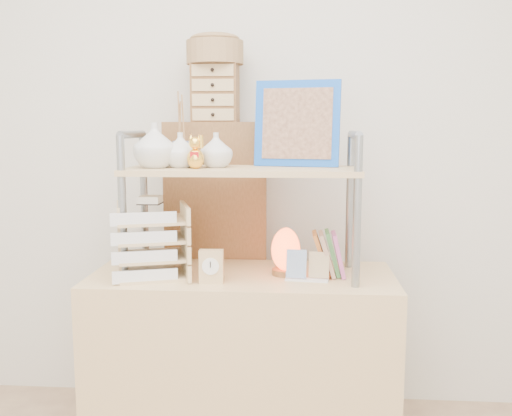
{
  "coord_description": "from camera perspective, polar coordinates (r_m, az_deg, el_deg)",
  "views": [
    {
      "loc": [
        0.22,
        -0.99,
        1.33
      ],
      "look_at": [
        0.05,
        1.2,
        1.02
      ],
      "focal_mm": 40.0,
      "sensor_mm": 36.0,
      "label": 1
    }
  ],
  "objects": [
    {
      "name": "drawer_chest",
      "position": [
        2.57,
        -4.09,
        11.36
      ],
      "size": [
        0.2,
        0.16,
        0.25
      ],
      "color": "brown",
      "rests_on": "cabinet"
    },
    {
      "name": "cabinet",
      "position": [
        2.67,
        -3.85,
        -6.08
      ],
      "size": [
        0.46,
        0.26,
        1.35
      ],
      "primitive_type": "cube",
      "rotation": [
        0.0,
        0.0,
        0.05
      ],
      "color": "brown",
      "rests_on": "ground"
    },
    {
      "name": "woven_basket",
      "position": [
        2.59,
        -4.12,
        15.23
      ],
      "size": [
        0.25,
        0.25,
        0.1
      ],
      "primitive_type": "cylinder",
      "color": "olive",
      "rests_on": "drawer_chest"
    },
    {
      "name": "hutch",
      "position": [
        2.22,
        -3.18,
        4.52
      ],
      "size": [
        0.9,
        0.34,
        0.76
      ],
      "color": "gray",
      "rests_on": "desk"
    },
    {
      "name": "letter_tray",
      "position": [
        2.24,
        -10.39,
        -3.65
      ],
      "size": [
        0.32,
        0.31,
        0.32
      ],
      "color": "#DFB486",
      "rests_on": "desk"
    },
    {
      "name": "desk_clock",
      "position": [
        2.14,
        -4.49,
        -5.85
      ],
      "size": [
        0.09,
        0.04,
        0.13
      ],
      "color": "tan",
      "rests_on": "desk"
    },
    {
      "name": "salt_lamp",
      "position": [
        2.25,
        2.98,
        -4.31
      ],
      "size": [
        0.12,
        0.12,
        0.19
      ],
      "color": "brown",
      "rests_on": "desk"
    },
    {
      "name": "postcard_stand",
      "position": [
        2.19,
        5.12,
        -6.36
      ],
      "size": [
        0.17,
        0.06,
        0.12
      ],
      "color": "white",
      "rests_on": "desk"
    },
    {
      "name": "desk",
      "position": [
        2.4,
        -1.34,
        -15.31
      ],
      "size": [
        1.2,
        0.5,
        0.75
      ],
      "primitive_type": "cube",
      "color": "tan",
      "rests_on": "ground"
    }
  ]
}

